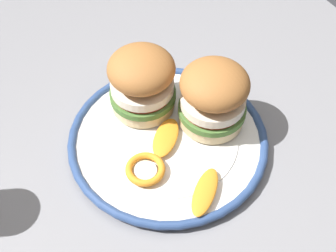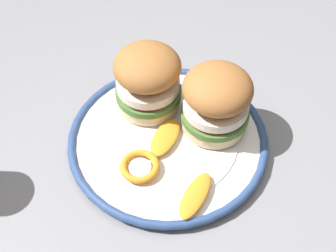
% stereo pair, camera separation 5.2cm
% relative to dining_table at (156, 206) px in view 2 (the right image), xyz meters
% --- Properties ---
extents(dining_table, '(1.25, 0.94, 0.74)m').
position_rel_dining_table_xyz_m(dining_table, '(0.00, 0.00, 0.00)').
color(dining_table, gray).
rests_on(dining_table, ground).
extents(dinner_plate, '(0.29, 0.29, 0.02)m').
position_rel_dining_table_xyz_m(dinner_plate, '(-0.04, 0.04, 0.11)').
color(dinner_plate, white).
rests_on(dinner_plate, dining_table).
extents(sandwich_half_left, '(0.13, 0.13, 0.10)m').
position_rel_dining_table_xyz_m(sandwich_half_left, '(-0.11, 0.03, 0.17)').
color(sandwich_half_left, beige).
rests_on(sandwich_half_left, dinner_plate).
extents(sandwich_half_right, '(0.13, 0.13, 0.10)m').
position_rel_dining_table_xyz_m(sandwich_half_right, '(-0.03, 0.10, 0.17)').
color(sandwich_half_right, beige).
rests_on(sandwich_half_right, dinner_plate).
extents(orange_peel_curled, '(0.07, 0.07, 0.01)m').
position_rel_dining_table_xyz_m(orange_peel_curled, '(0.00, -0.02, 0.12)').
color(orange_peel_curled, orange).
rests_on(orange_peel_curled, dinner_plate).
extents(orange_peel_strip_long, '(0.07, 0.07, 0.01)m').
position_rel_dining_table_xyz_m(orange_peel_strip_long, '(-0.03, 0.03, 0.12)').
color(orange_peel_strip_long, orange).
rests_on(orange_peel_strip_long, dinner_plate).
extents(orange_peel_strip_short, '(0.07, 0.07, 0.01)m').
position_rel_dining_table_xyz_m(orange_peel_strip_short, '(0.07, 0.03, 0.12)').
color(orange_peel_strip_short, orange).
rests_on(orange_peel_strip_short, dinner_plate).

